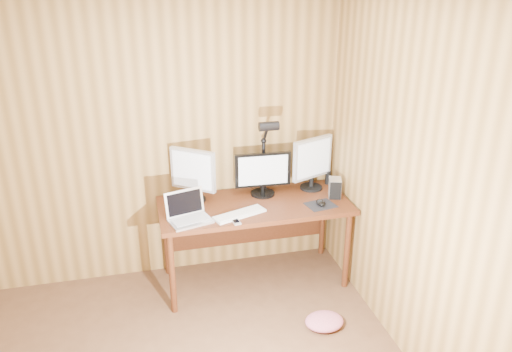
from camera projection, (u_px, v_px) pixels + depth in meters
name	position (u px, v px, depth m)	size (l,w,h in m)	color
room_shell	(144.00, 272.00, 2.34)	(4.00, 4.00, 4.00)	brown
desk	(253.00, 213.00, 4.31)	(1.60, 0.70, 0.75)	#49210F
monitor_center	(263.00, 174.00, 4.29)	(0.49, 0.21, 0.38)	black
monitor_left	(193.00, 174.00, 4.16)	(0.35, 0.28, 0.46)	black
monitor_right	(312.00, 162.00, 4.39)	(0.40, 0.20, 0.47)	black
laptop	(188.00, 213.00, 3.90)	(0.37, 0.32, 0.23)	silver
keyboard	(240.00, 214.00, 3.99)	(0.45, 0.27, 0.02)	silver
mousepad	(321.00, 205.00, 4.16)	(0.23, 0.19, 0.00)	black
mouse	(321.00, 203.00, 4.16)	(0.07, 0.11, 0.04)	black
hard_drive	(335.00, 188.00, 4.30)	(0.14, 0.17, 0.16)	silver
phone	(236.00, 221.00, 3.88)	(0.07, 0.12, 0.02)	silver
speaker	(328.00, 178.00, 4.57)	(0.05, 0.05, 0.12)	black
desk_lamp	(266.00, 146.00, 4.22)	(0.16, 0.24, 0.72)	black
fabric_pile	(324.00, 321.00, 3.86)	(0.30, 0.25, 0.10)	#B9596C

